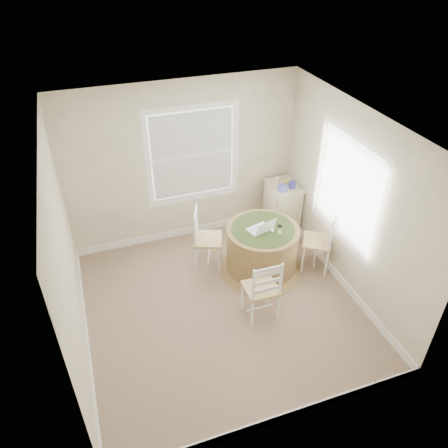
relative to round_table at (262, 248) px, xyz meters
name	(u,v)px	position (x,y,z in m)	size (l,w,h in m)	color
room	(230,219)	(-0.64, -0.38, 0.89)	(3.64, 3.64, 2.64)	#8E715A
round_table	(262,248)	(0.00, 0.00, 0.00)	(1.23, 1.23, 0.76)	olive
chair_left	(208,239)	(-0.70, 0.38, 0.06)	(0.42, 0.40, 0.95)	white
chair_near	(261,288)	(-0.38, -0.85, 0.06)	(0.42, 0.40, 0.95)	white
chair_right	(317,241)	(0.80, -0.20, 0.06)	(0.42, 0.40, 0.95)	white
laptop	(261,229)	(-0.04, -0.03, 0.37)	(0.39, 0.37, 0.23)	white
mouse	(272,230)	(0.10, -0.08, 0.35)	(0.06, 0.10, 0.03)	white
phone	(280,232)	(0.19, -0.15, 0.34)	(0.04, 0.09, 0.02)	#B7BABF
keys	(280,226)	(0.25, -0.03, 0.35)	(0.06, 0.05, 0.03)	black
corner_chest	(282,207)	(0.75, 0.89, 0.01)	(0.49, 0.64, 0.84)	beige
tissue_box	(283,188)	(0.65, 0.74, 0.48)	(0.12, 0.12, 0.10)	#5163BA
box_yellow	(287,182)	(0.82, 0.92, 0.46)	(0.15, 0.10, 0.06)	gold
box_blue	(293,185)	(0.84, 0.76, 0.49)	(0.08, 0.08, 0.12)	#3A35A1
cup_cream	(276,180)	(0.67, 1.04, 0.47)	(0.07, 0.07, 0.09)	beige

